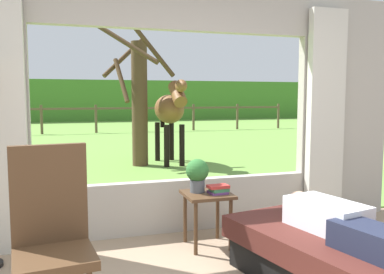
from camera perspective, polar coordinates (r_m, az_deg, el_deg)
name	(u,v)px	position (r m, az deg, el deg)	size (l,w,h in m)	color
back_wall_with_window	(179,114)	(4.24, -1.86, 3.27)	(5.20, 0.12, 2.55)	#ADA599
curtain_panel_left	(0,122)	(3.99, -25.38, 1.86)	(0.44, 0.10, 2.40)	beige
curtain_panel_right	(325,117)	(4.85, 18.25, 2.71)	(0.44, 0.10, 2.40)	beige
outdoor_pasture_lawn	(99,136)	(15.09, -12.96, 0.14)	(36.00, 21.68, 0.02)	olive
distant_hill_ridge	(85,101)	(24.85, -14.78, 4.97)	(36.00, 2.00, 2.40)	#437A2B
recliner_sofa	(337,262)	(3.29, 19.75, -16.25)	(1.24, 1.85, 0.42)	black
reclining_person	(343,224)	(3.15, 20.48, -11.39)	(0.46, 1.43, 0.22)	silver
rocking_chair	(52,236)	(2.80, -19.07, -13.00)	(0.53, 0.73, 1.12)	#4C331E
side_table	(207,203)	(3.90, 2.16, -9.20)	(0.44, 0.44, 0.52)	#4C331E
potted_plant	(197,173)	(3.87, 0.76, -5.11)	(0.22, 0.22, 0.32)	#4C5156
book_stack	(218,189)	(3.84, 3.73, -7.35)	(0.20, 0.16, 0.09)	#59336B
horse	(170,110)	(8.45, -3.11, 3.82)	(0.56, 1.81, 1.73)	brown
pasture_tree	(138,97)	(8.30, -7.56, 5.62)	(1.55, 1.63, 3.05)	#4C3823
pasture_fence_line	(96,114)	(16.28, -13.36, 3.12)	(16.10, 0.10, 1.10)	brown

